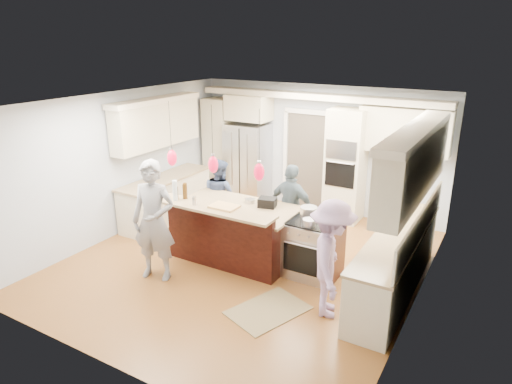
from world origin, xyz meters
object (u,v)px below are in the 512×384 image
at_px(kitchen_island, 235,231).
at_px(person_bar_end, 154,221).
at_px(refrigerator, 248,163).
at_px(island_range, 313,249).
at_px(person_far_left, 220,196).

bearing_deg(kitchen_island, person_bar_end, -120.52).
bearing_deg(person_bar_end, refrigerator, 83.37).
height_order(island_range, person_bar_end, person_bar_end).
xyz_separation_m(island_range, person_far_left, (-2.25, 0.70, 0.27)).
xyz_separation_m(refrigerator, person_far_left, (0.46, -1.79, -0.17)).
distance_m(refrigerator, island_range, 3.71).
bearing_deg(island_range, person_bar_end, -148.93).
distance_m(person_bar_end, person_far_left, 1.99).
bearing_deg(island_range, person_far_left, 162.67).
distance_m(refrigerator, kitchen_island, 2.91).
relative_size(refrigerator, kitchen_island, 0.86).
xyz_separation_m(kitchen_island, person_far_left, (-0.84, 0.78, 0.24)).
distance_m(refrigerator, person_bar_end, 3.81).
distance_m(island_range, person_bar_end, 2.52).
relative_size(island_range, person_bar_end, 0.48).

